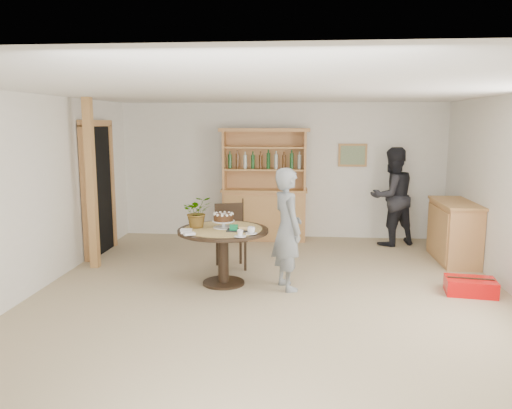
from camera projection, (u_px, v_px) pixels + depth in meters
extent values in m
plane|color=tan|center=(271.00, 300.00, 6.07)|extent=(7.00, 7.00, 0.00)
cube|color=white|center=(282.00, 171.00, 9.31)|extent=(6.00, 0.04, 2.50)
cube|color=white|center=(231.00, 308.00, 2.43)|extent=(6.00, 0.04, 2.50)
cube|color=white|center=(28.00, 196.00, 6.12)|extent=(0.04, 7.00, 2.50)
cube|color=white|center=(272.00, 91.00, 5.67)|extent=(6.00, 7.00, 0.04)
cube|color=tan|center=(353.00, 155.00, 9.12)|extent=(0.52, 0.03, 0.42)
cube|color=#59724C|center=(353.00, 155.00, 9.10)|extent=(0.44, 0.02, 0.34)
cube|color=black|center=(98.00, 190.00, 8.12)|extent=(0.10, 0.90, 2.10)
cube|color=tan|center=(86.00, 195.00, 7.62)|extent=(0.12, 0.10, 2.10)
cube|color=tan|center=(110.00, 186.00, 8.61)|extent=(0.12, 0.10, 2.10)
cube|color=tan|center=(96.00, 123.00, 7.94)|extent=(0.12, 1.10, 0.10)
cube|color=tan|center=(91.00, 184.00, 7.28)|extent=(0.12, 0.12, 2.50)
cube|color=tan|center=(264.00, 215.00, 9.21)|extent=(1.50, 0.50, 0.90)
cube|color=tan|center=(265.00, 190.00, 9.13)|extent=(1.56, 0.54, 0.04)
cube|color=tan|center=(265.00, 159.00, 9.14)|extent=(1.50, 0.04, 1.06)
cube|color=tan|center=(224.00, 160.00, 9.06)|extent=(0.04, 0.34, 1.06)
cube|color=tan|center=(305.00, 160.00, 8.93)|extent=(0.04, 0.34, 1.06)
cube|color=tan|center=(264.00, 169.00, 9.02)|extent=(1.44, 0.32, 0.03)
cube|color=tan|center=(264.00, 147.00, 8.96)|extent=(1.44, 0.32, 0.03)
cube|color=tan|center=(265.00, 130.00, 8.91)|extent=(1.62, 0.40, 0.06)
cylinder|color=#194C1E|center=(234.00, 161.00, 9.05)|extent=(0.07, 0.07, 0.28)
cylinder|color=#4C2D14|center=(242.00, 161.00, 9.03)|extent=(0.07, 0.07, 0.28)
cylinder|color=#B2BFB2|center=(251.00, 161.00, 9.02)|extent=(0.07, 0.07, 0.28)
cylinder|color=#194C1E|center=(260.00, 161.00, 9.01)|extent=(0.07, 0.07, 0.28)
cylinder|color=#4C2D14|center=(269.00, 161.00, 8.99)|extent=(0.07, 0.07, 0.28)
cylinder|color=#B2BFB2|center=(278.00, 161.00, 8.98)|extent=(0.07, 0.07, 0.28)
cylinder|color=#194C1E|center=(287.00, 161.00, 8.96)|extent=(0.07, 0.07, 0.28)
cylinder|color=#4C2D14|center=(296.00, 161.00, 8.95)|extent=(0.07, 0.07, 0.28)
cube|color=tan|center=(454.00, 233.00, 7.74)|extent=(0.50, 1.20, 0.90)
cube|color=tan|center=(456.00, 203.00, 7.66)|extent=(0.54, 1.26, 0.04)
cylinder|color=black|center=(223.00, 231.00, 6.58)|extent=(1.20, 1.20, 0.04)
cylinder|color=black|center=(223.00, 258.00, 6.64)|extent=(0.14, 0.14, 0.70)
cylinder|color=black|center=(224.00, 283.00, 6.70)|extent=(0.56, 0.56, 0.03)
cylinder|color=tan|center=(223.00, 229.00, 6.58)|extent=(1.04, 1.04, 0.01)
cube|color=black|center=(231.00, 238.00, 7.37)|extent=(0.53, 0.53, 0.04)
cube|color=black|center=(229.00, 219.00, 7.51)|extent=(0.41, 0.16, 0.46)
cube|color=black|center=(228.00, 205.00, 7.47)|extent=(0.41, 0.17, 0.05)
cube|color=black|center=(221.00, 257.00, 7.19)|extent=(0.03, 0.04, 0.44)
cube|color=black|center=(245.00, 256.00, 7.27)|extent=(0.04, 0.04, 0.44)
cube|color=black|center=(217.00, 251.00, 7.54)|extent=(0.03, 0.04, 0.44)
cube|color=black|center=(241.00, 250.00, 7.62)|extent=(0.03, 0.04, 0.44)
cylinder|color=white|center=(224.00, 227.00, 6.63)|extent=(0.28, 0.28, 0.01)
cylinder|color=white|center=(224.00, 224.00, 6.62)|extent=(0.05, 0.05, 0.08)
cylinder|color=white|center=(224.00, 221.00, 6.61)|extent=(0.30, 0.30, 0.01)
cylinder|color=#422812|center=(224.00, 217.00, 6.61)|extent=(0.26, 0.26, 0.09)
cylinder|color=white|center=(223.00, 214.00, 6.60)|extent=(0.08, 0.08, 0.01)
sphere|color=white|center=(232.00, 214.00, 6.59)|extent=(0.04, 0.04, 0.04)
sphere|color=white|center=(232.00, 213.00, 6.65)|extent=(0.04, 0.04, 0.04)
sphere|color=white|center=(229.00, 213.00, 6.70)|extent=(0.04, 0.04, 0.04)
sphere|color=white|center=(225.00, 212.00, 6.72)|extent=(0.04, 0.04, 0.04)
sphere|color=white|center=(220.00, 213.00, 6.71)|extent=(0.04, 0.04, 0.04)
sphere|color=white|center=(216.00, 213.00, 6.67)|extent=(0.04, 0.04, 0.04)
sphere|color=white|center=(215.00, 214.00, 6.61)|extent=(0.04, 0.04, 0.04)
sphere|color=white|center=(215.00, 215.00, 6.55)|extent=(0.04, 0.04, 0.04)
sphere|color=white|center=(218.00, 215.00, 6.50)|extent=(0.04, 0.04, 0.04)
sphere|color=white|center=(222.00, 216.00, 6.48)|extent=(0.04, 0.04, 0.04)
sphere|color=white|center=(227.00, 215.00, 6.49)|extent=(0.04, 0.04, 0.04)
sphere|color=white|center=(231.00, 215.00, 6.53)|extent=(0.04, 0.04, 0.04)
imported|color=#3F7233|center=(197.00, 212.00, 6.62)|extent=(0.47, 0.44, 0.42)
cube|color=black|center=(238.00, 230.00, 6.44)|extent=(0.30, 0.20, 0.01)
cube|color=#0D7640|center=(234.00, 228.00, 6.44)|extent=(0.10, 0.10, 0.06)
cube|color=#0D7640|center=(234.00, 225.00, 6.44)|extent=(0.11, 0.02, 0.01)
cylinder|color=white|center=(251.00, 233.00, 6.27)|extent=(0.15, 0.15, 0.01)
imported|color=white|center=(251.00, 230.00, 6.26)|extent=(0.10, 0.10, 0.08)
cylinder|color=white|center=(240.00, 236.00, 6.11)|extent=(0.15, 0.15, 0.01)
imported|color=white|center=(240.00, 233.00, 6.11)|extent=(0.08, 0.08, 0.07)
cube|color=white|center=(186.00, 230.00, 6.42)|extent=(0.14, 0.08, 0.03)
cube|color=white|center=(186.00, 232.00, 6.30)|extent=(0.16, 0.11, 0.03)
cube|color=white|center=(189.00, 234.00, 6.19)|extent=(0.16, 0.14, 0.03)
imported|color=slate|center=(287.00, 229.00, 6.40)|extent=(0.58, 0.68, 1.58)
imported|color=black|center=(392.00, 197.00, 8.72)|extent=(1.04, 0.95, 1.72)
cube|color=red|center=(470.00, 286.00, 6.29)|extent=(0.65, 0.48, 0.20)
cube|color=black|center=(471.00, 278.00, 6.27)|extent=(0.56, 0.12, 0.01)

